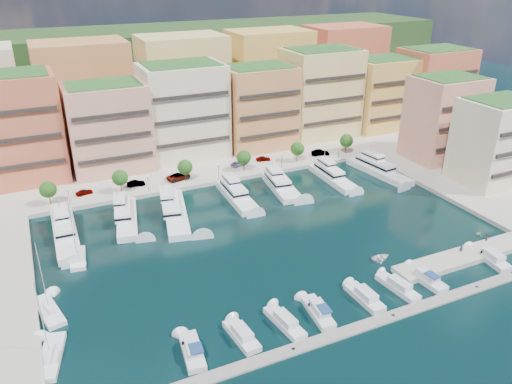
# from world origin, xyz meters

# --- Properties ---
(ground) EXTENTS (400.00, 400.00, 0.00)m
(ground) POSITION_xyz_m (0.00, 0.00, 0.00)
(ground) COLOR black
(ground) RESTS_ON ground
(north_quay) EXTENTS (220.00, 64.00, 2.00)m
(north_quay) POSITION_xyz_m (0.00, 62.00, 0.00)
(north_quay) COLOR #9E998E
(north_quay) RESTS_ON ground
(hillside) EXTENTS (240.00, 40.00, 58.00)m
(hillside) POSITION_xyz_m (0.00, 110.00, 0.00)
(hillside) COLOR #1C3515
(hillside) RESTS_ON ground
(south_pontoon) EXTENTS (72.00, 2.20, 0.35)m
(south_pontoon) POSITION_xyz_m (-3.00, -30.00, 0.00)
(south_pontoon) COLOR gray
(south_pontoon) RESTS_ON ground
(finger_pier) EXTENTS (32.00, 5.00, 2.00)m
(finger_pier) POSITION_xyz_m (30.00, -22.00, 0.00)
(finger_pier) COLOR #9E998E
(finger_pier) RESTS_ON ground
(apartment_1) EXTENTS (20.00, 16.50, 26.80)m
(apartment_1) POSITION_xyz_m (-44.00, 51.99, 14.31)
(apartment_1) COLOR #CB5D43
(apartment_1) RESTS_ON north_quay
(apartment_2) EXTENTS (20.00, 15.50, 22.80)m
(apartment_2) POSITION_xyz_m (-23.00, 49.99, 12.31)
(apartment_2) COLOR #E3987E
(apartment_2) RESTS_ON north_quay
(apartment_3) EXTENTS (22.00, 16.50, 25.80)m
(apartment_3) POSITION_xyz_m (-2.00, 51.99, 13.81)
(apartment_3) COLOR beige
(apartment_3) RESTS_ON north_quay
(apartment_4) EXTENTS (20.00, 15.50, 23.80)m
(apartment_4) POSITION_xyz_m (20.00, 49.99, 12.81)
(apartment_4) COLOR #E29255
(apartment_4) RESTS_ON north_quay
(apartment_5) EXTENTS (22.00, 16.50, 26.80)m
(apartment_5) POSITION_xyz_m (42.00, 51.99, 14.31)
(apartment_5) COLOR #E4C879
(apartment_5) RESTS_ON north_quay
(apartment_6) EXTENTS (20.00, 15.50, 22.80)m
(apartment_6) POSITION_xyz_m (64.00, 49.99, 12.31)
(apartment_6) COLOR #DCB350
(apartment_6) RESTS_ON north_quay
(apartment_7) EXTENTS (22.00, 16.50, 24.80)m
(apartment_7) POSITION_xyz_m (84.00, 47.99, 13.31)
(apartment_7) COLOR #CB5D43
(apartment_7) RESTS_ON north_quay
(apartment_east_a) EXTENTS (18.00, 14.50, 22.80)m
(apartment_east_a) POSITION_xyz_m (62.00, 19.99, 12.31)
(apartment_east_a) COLOR #E3987E
(apartment_east_a) RESTS_ON east_quay
(apartment_east_b) EXTENTS (18.00, 14.50, 20.80)m
(apartment_east_b) POSITION_xyz_m (62.00, 1.99, 11.31)
(apartment_east_b) COLOR beige
(apartment_east_b) RESTS_ON east_quay
(backblock_1) EXTENTS (26.00, 18.00, 30.00)m
(backblock_1) POSITION_xyz_m (-25.00, 74.00, 16.00)
(backblock_1) COLOR #E29255
(backblock_1) RESTS_ON north_quay
(backblock_2) EXTENTS (26.00, 18.00, 30.00)m
(backblock_2) POSITION_xyz_m (5.00, 74.00, 16.00)
(backblock_2) COLOR #E4C879
(backblock_2) RESTS_ON north_quay
(backblock_3) EXTENTS (26.00, 18.00, 30.00)m
(backblock_3) POSITION_xyz_m (35.00, 74.00, 16.00)
(backblock_3) COLOR #DCB350
(backblock_3) RESTS_ON north_quay
(backblock_4) EXTENTS (26.00, 18.00, 30.00)m
(backblock_4) POSITION_xyz_m (65.00, 74.00, 16.00)
(backblock_4) COLOR #CB5D43
(backblock_4) RESTS_ON north_quay
(tree_0) EXTENTS (3.80, 3.80, 5.65)m
(tree_0) POSITION_xyz_m (-40.00, 33.50, 4.74)
(tree_0) COLOR #473323
(tree_0) RESTS_ON north_quay
(tree_1) EXTENTS (3.80, 3.80, 5.65)m
(tree_1) POSITION_xyz_m (-24.00, 33.50, 4.74)
(tree_1) COLOR #473323
(tree_1) RESTS_ON north_quay
(tree_2) EXTENTS (3.80, 3.80, 5.65)m
(tree_2) POSITION_xyz_m (-8.00, 33.50, 4.74)
(tree_2) COLOR #473323
(tree_2) RESTS_ON north_quay
(tree_3) EXTENTS (3.80, 3.80, 5.65)m
(tree_3) POSITION_xyz_m (8.00, 33.50, 4.74)
(tree_3) COLOR #473323
(tree_3) RESTS_ON north_quay
(tree_4) EXTENTS (3.80, 3.80, 5.65)m
(tree_4) POSITION_xyz_m (24.00, 33.50, 4.74)
(tree_4) COLOR #473323
(tree_4) RESTS_ON north_quay
(tree_5) EXTENTS (3.80, 3.80, 5.65)m
(tree_5) POSITION_xyz_m (40.00, 33.50, 4.74)
(tree_5) COLOR #473323
(tree_5) RESTS_ON north_quay
(lamppost_0) EXTENTS (0.30, 0.30, 4.20)m
(lamppost_0) POSITION_xyz_m (-36.00, 31.20, 3.83)
(lamppost_0) COLOR black
(lamppost_0) RESTS_ON north_quay
(lamppost_1) EXTENTS (0.30, 0.30, 4.20)m
(lamppost_1) POSITION_xyz_m (-18.00, 31.20, 3.83)
(lamppost_1) COLOR black
(lamppost_1) RESTS_ON north_quay
(lamppost_2) EXTENTS (0.30, 0.30, 4.20)m
(lamppost_2) POSITION_xyz_m (0.00, 31.20, 3.83)
(lamppost_2) COLOR black
(lamppost_2) RESTS_ON north_quay
(lamppost_3) EXTENTS (0.30, 0.30, 4.20)m
(lamppost_3) POSITION_xyz_m (18.00, 31.20, 3.83)
(lamppost_3) COLOR black
(lamppost_3) RESTS_ON north_quay
(lamppost_4) EXTENTS (0.30, 0.30, 4.20)m
(lamppost_4) POSITION_xyz_m (36.00, 31.20, 3.83)
(lamppost_4) COLOR black
(lamppost_4) RESTS_ON north_quay
(yacht_0) EXTENTS (4.84, 21.92, 7.30)m
(yacht_0) POSITION_xyz_m (-38.39, 19.00, 1.21)
(yacht_0) COLOR white
(yacht_0) RESTS_ON ground
(yacht_1) EXTENTS (7.63, 19.12, 7.30)m
(yacht_1) POSITION_xyz_m (-25.63, 20.40, 1.09)
(yacht_1) COLOR white
(yacht_1) RESTS_ON ground
(yacht_2) EXTENTS (9.07, 22.90, 7.30)m
(yacht_2) POSITION_xyz_m (-15.36, 18.72, 1.21)
(yacht_2) COLOR white
(yacht_2) RESTS_ON ground
(yacht_3) EXTENTS (5.14, 18.22, 7.30)m
(yacht_3) POSITION_xyz_m (0.27, 20.73, 1.21)
(yacht_3) COLOR white
(yacht_3) RESTS_ON ground
(yacht_4) EXTENTS (7.23, 17.56, 7.30)m
(yacht_4) POSITION_xyz_m (12.37, 21.15, 1.09)
(yacht_4) COLOR white
(yacht_4) RESTS_ON ground
(yacht_5) EXTENTS (4.68, 18.16, 7.30)m
(yacht_5) POSITION_xyz_m (27.01, 20.73, 1.21)
(yacht_5) COLOR white
(yacht_5) RESTS_ON ground
(yacht_6) EXTENTS (6.95, 21.27, 7.30)m
(yacht_6) POSITION_xyz_m (40.45, 19.43, 1.21)
(yacht_6) COLOR white
(yacht_6) RESTS_ON ground
(cruiser_1) EXTENTS (3.59, 8.19, 2.66)m
(cruiser_1) POSITION_xyz_m (-25.48, -24.60, 0.57)
(cruiser_1) COLOR silver
(cruiser_1) RESTS_ON ground
(cruiser_2) EXTENTS (3.28, 7.97, 2.55)m
(cruiser_2) POSITION_xyz_m (-17.77, -24.58, 0.55)
(cruiser_2) COLOR silver
(cruiser_2) RESTS_ON ground
(cruiser_3) EXTENTS (3.45, 8.88, 2.55)m
(cruiser_3) POSITION_xyz_m (-10.53, -24.59, 0.55)
(cruiser_3) COLOR silver
(cruiser_3) RESTS_ON ground
(cruiser_4) EXTENTS (3.42, 8.54, 2.66)m
(cruiser_4) POSITION_xyz_m (-4.52, -24.61, 0.57)
(cruiser_4) COLOR silver
(cruiser_4) RESTS_ON ground
(cruiser_5) EXTENTS (2.83, 8.24, 2.55)m
(cruiser_5) POSITION_xyz_m (4.48, -24.59, 0.55)
(cruiser_5) COLOR silver
(cruiser_5) RESTS_ON ground
(cruiser_6) EXTENTS (3.24, 8.90, 2.55)m
(cruiser_6) POSITION_xyz_m (11.39, -24.60, 0.55)
(cruiser_6) COLOR silver
(cruiser_6) RESTS_ON ground
(cruiser_7) EXTENTS (3.12, 8.45, 2.66)m
(cruiser_7) POSITION_xyz_m (17.50, -24.61, 0.57)
(cruiser_7) COLOR silver
(cruiser_7) RESTS_ON ground
(cruiser_9) EXTENTS (3.90, 8.97, 2.55)m
(cruiser_9) POSITION_xyz_m (33.28, -24.60, 0.55)
(cruiser_9) COLOR silver
(cruiser_9) RESTS_ON ground
(sailboat_2) EXTENTS (3.59, 8.27, 13.20)m
(sailboat_2) POSITION_xyz_m (-37.20, 8.18, 0.32)
(sailboat_2) COLOR white
(sailboat_2) RESTS_ON ground
(sailboat_1) EXTENTS (4.81, 9.63, 13.20)m
(sailboat_1) POSITION_xyz_m (-43.45, -6.15, 0.31)
(sailboat_1) COLOR white
(sailboat_1) RESTS_ON ground
(sailboat_0) EXTENTS (5.02, 9.94, 13.20)m
(sailboat_0) POSITION_xyz_m (-43.92, -17.12, 0.31)
(sailboat_0) COLOR white
(sailboat_0) RESTS_ON ground
(tender_3) EXTENTS (1.63, 1.46, 0.77)m
(tender_3) POSITION_xyz_m (38.81, -16.51, 0.39)
(tender_3) COLOR beige
(tender_3) RESTS_ON ground
(tender_0) EXTENTS (4.16, 3.13, 0.82)m
(tender_0) POSITION_xyz_m (14.82, -15.59, 0.41)
(tender_0) COLOR silver
(tender_0) RESTS_ON ground
(car_0) EXTENTS (4.18, 2.34, 1.34)m
(car_0) POSITION_xyz_m (-32.29, 35.85, 1.67)
(car_0) COLOR gray
(car_0) RESTS_ON north_quay
(car_1) EXTENTS (4.51, 1.98, 1.44)m
(car_1) POSITION_xyz_m (-20.05, 35.61, 1.72)
(car_1) COLOR gray
(car_1) RESTS_ON north_quay
(car_2) EXTENTS (6.70, 4.26, 1.72)m
(car_2) POSITION_xyz_m (-9.30, 35.12, 1.86)
(car_2) COLOR gray
(car_2) RESTS_ON north_quay
(car_3) EXTENTS (5.26, 3.60, 1.41)m
(car_3) POSITION_xyz_m (8.04, 37.39, 1.71)
(car_3) COLOR gray
(car_3) RESTS_ON north_quay
(car_4) EXTENTS (4.28, 2.48, 1.37)m
(car_4) POSITION_xyz_m (15.78, 37.95, 1.68)
(car_4) COLOR gray
(car_4) RESTS_ON north_quay
(car_5) EXTENTS (5.38, 3.32, 1.67)m
(car_5) POSITION_xyz_m (32.32, 34.84, 1.84)
(car_5) COLOR gray
(car_5) RESTS_ON north_quay
(person_0) EXTENTS (0.73, 0.77, 1.77)m
(person_0) POSITION_xyz_m (29.15, -21.08, 1.88)
(person_0) COLOR #262D4C
(person_0) RESTS_ON finger_pier
(person_1) EXTENTS (0.83, 0.67, 1.60)m
(person_1) POSITION_xyz_m (36.80, -20.00, 1.80)
(person_1) COLOR #492F2B
(person_1) RESTS_ON finger_pier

